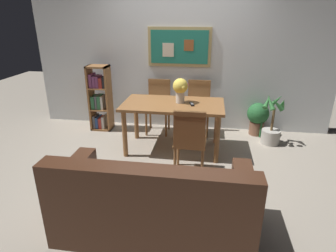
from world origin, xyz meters
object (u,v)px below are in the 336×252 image
dining_table (173,110)px  dining_chair_far_left (158,102)px  tv_remote (192,104)px  flower_vase (181,88)px  dining_chair_near_right (190,137)px  bookshelf (100,99)px  leather_couch (154,205)px  dining_chair_far_right (198,103)px  potted_ivy (258,117)px  potted_palm (272,127)px

dining_table → dining_chair_far_left: bearing=116.2°
dining_chair_far_left → tv_remote: 1.00m
tv_remote → flower_vase: bearing=154.8°
dining_chair_near_right → bookshelf: size_ratio=0.79×
leather_couch → bookshelf: bookshelf is taller
dining_chair_far_right → flower_vase: flower_vase is taller
dining_chair_far_left → dining_chair_far_right: 0.69m
dining_chair_far_right → potted_ivy: (1.01, 0.06, -0.22)m
potted_ivy → tv_remote: bearing=-142.3°
leather_couch → potted_ivy: 2.91m
dining_chair_far_right → potted_palm: dining_chair_far_right is taller
dining_chair_far_left → dining_chair_far_right: (0.69, 0.03, 0.00)m
dining_chair_near_right → dining_chair_far_right: bearing=88.6°
dining_chair_near_right → leather_couch: (-0.24, -1.08, -0.22)m
flower_vase → dining_chair_far_right: bearing=70.9°
dining_chair_far_right → flower_vase: bearing=-109.1°
flower_vase → dining_table: bearing=-155.1°
dining_chair_far_right → tv_remote: (-0.06, -0.78, 0.22)m
bookshelf → potted_palm: size_ratio=1.39×
dining_chair_far_left → potted_ivy: (1.70, 0.09, -0.22)m
leather_couch → tv_remote: (0.21, 1.78, 0.44)m
potted_palm → tv_remote: potted_palm is taller
potted_palm → flower_vase: flower_vase is taller
dining_table → tv_remote: (0.28, -0.04, 0.11)m
dining_chair_far_left → potted_ivy: size_ratio=1.58×
dining_chair_far_right → flower_vase: 0.85m
potted_ivy → flower_vase: 1.60m
potted_ivy → potted_palm: potted_palm is taller
dining_chair_near_right → tv_remote: (-0.03, 0.70, 0.22)m
dining_chair_far_right → potted_ivy: size_ratio=1.58×
bookshelf → potted_palm: bearing=-4.1°
bookshelf → potted_palm: (2.91, -0.21, -0.28)m
flower_vase → potted_palm: bearing=15.5°
bookshelf → tv_remote: bearing=-22.3°
dining_table → tv_remote: bearing=-7.6°
dining_chair_near_right → potted_palm: bearing=44.0°
dining_table → leather_couch: 1.85m
dining_chair_far_right → potted_palm: size_ratio=1.10×
bookshelf → flower_vase: 1.66m
dining_table → dining_chair_near_right: size_ratio=1.62×
potted_palm → leather_couch: bearing=-122.9°
leather_couch → potted_ivy: leather_couch is taller
flower_vase → tv_remote: 0.28m
leather_couch → flower_vase: size_ratio=5.01×
dining_table → potted_palm: potted_palm is taller
dining_table → potted_palm: bearing=16.1°
dining_chair_near_right → flower_vase: (-0.21, 0.78, 0.42)m
flower_vase → tv_remote: (0.18, -0.08, -0.21)m
potted_ivy → potted_palm: 0.40m
flower_vase → tv_remote: flower_vase is taller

